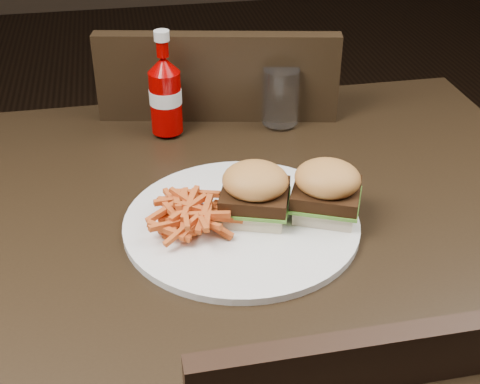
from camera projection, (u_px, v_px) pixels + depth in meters
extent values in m
cube|color=black|center=(174.00, 229.00, 0.95)|extent=(1.20, 0.80, 0.04)
cube|color=black|center=(224.00, 204.00, 1.55)|extent=(0.53, 0.53, 0.04)
cylinder|color=white|center=(241.00, 223.00, 0.92)|extent=(0.33, 0.33, 0.01)
cube|color=beige|center=(255.00, 210.00, 0.92)|extent=(0.10, 0.10, 0.02)
cube|color=beige|center=(325.00, 208.00, 0.93)|extent=(0.10, 0.10, 0.02)
cylinder|color=#940000|center=(166.00, 102.00, 1.13)|extent=(0.07, 0.07, 0.11)
cylinder|color=white|center=(281.00, 96.00, 1.16)|extent=(0.07, 0.07, 0.10)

